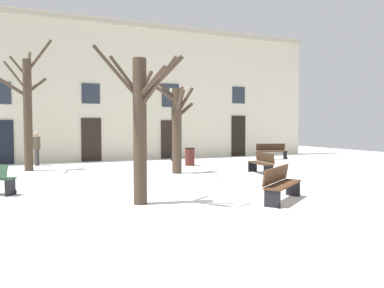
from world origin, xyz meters
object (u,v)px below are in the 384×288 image
object	(u,v)px
bench_near_lamp	(271,151)
tree_near_facade	(28,108)
tree_center	(177,124)
person_crossing_plaza	(37,147)
bench_near_center_tree	(281,183)
streetlamp	(172,116)
tree_left_of_center	(141,123)
litter_bin	(190,157)
bench_back_to_back_right	(261,163)

from	to	relation	value
bench_near_lamp	tree_near_facade	bearing A→B (deg)	-163.12
tree_center	person_crossing_plaza	world-z (taller)	tree_center
bench_near_center_tree	person_crossing_plaza	size ratio (longest dim) A/B	1.06
tree_center	streetlamp	distance (m)	5.59
tree_center	streetlamp	size ratio (longest dim) A/B	0.92
bench_near_lamp	bench_near_center_tree	bearing A→B (deg)	-109.52
bench_near_center_tree	bench_near_lamp	size ratio (longest dim) A/B	0.97
tree_left_of_center	tree_center	distance (m)	6.12
tree_left_of_center	tree_near_facade	bearing A→B (deg)	107.37
streetlamp	person_crossing_plaza	world-z (taller)	streetlamp
litter_bin	bench_near_center_tree	distance (m)	9.02
tree_left_of_center	tree_center	size ratio (longest dim) A/B	1.03
litter_bin	person_crossing_plaza	world-z (taller)	person_crossing_plaza
tree_near_facade	bench_near_center_tree	bearing A→B (deg)	-57.50
tree_left_of_center	tree_center	xyz separation A→B (m)	(2.97, 5.35, 0.00)
bench_near_lamp	person_crossing_plaza	bearing A→B (deg)	-172.62
tree_near_facade	bench_back_to_back_right	bearing A→B (deg)	-29.16
streetlamp	litter_bin	distance (m)	3.42
bench_near_lamp	bench_back_to_back_right	distance (m)	6.96
streetlamp	person_crossing_plaza	size ratio (longest dim) A/B	2.45
tree_left_of_center	bench_near_center_tree	distance (m)	3.94
streetlamp	bench_back_to_back_right	xyz separation A→B (m)	(1.38, -6.85, -2.06)
litter_bin	bench_near_lamp	xyz separation A→B (m)	(5.77, 1.32, 0.04)
tree_near_facade	litter_bin	bearing A→B (deg)	-5.91
tree_center	bench_near_lamp	world-z (taller)	tree_center
tree_left_of_center	litter_bin	xyz separation A→B (m)	(4.61, 7.92, -1.59)
bench_back_to_back_right	person_crossing_plaza	xyz separation A→B (m)	(-8.43, 7.03, 0.48)
streetlamp	person_crossing_plaza	xyz separation A→B (m)	(-7.06, 0.18, -1.58)
litter_bin	bench_back_to_back_right	xyz separation A→B (m)	(1.44, -4.14, 0.01)
bench_near_center_tree	streetlamp	bearing A→B (deg)	48.15
bench_near_lamp	litter_bin	bearing A→B (deg)	-152.68
tree_center	litter_bin	size ratio (longest dim) A/B	4.30
tree_near_facade	litter_bin	xyz separation A→B (m)	(7.33, -0.76, -2.30)
tree_center	bench_back_to_back_right	world-z (taller)	tree_center
tree_near_facade	person_crossing_plaza	xyz separation A→B (m)	(0.34, 2.14, -1.81)
tree_near_facade	litter_bin	distance (m)	7.72
person_crossing_plaza	tree_center	bearing A→B (deg)	65.85
tree_near_facade	streetlamp	size ratio (longest dim) A/B	1.38
streetlamp	bench_near_lamp	world-z (taller)	streetlamp
tree_near_facade	bench_near_lamp	world-z (taller)	tree_near_facade
tree_near_facade	bench_back_to_back_right	size ratio (longest dim) A/B	3.20
tree_center	bench_back_to_back_right	distance (m)	3.81
tree_left_of_center	streetlamp	world-z (taller)	streetlamp
tree_near_facade	tree_left_of_center	bearing A→B (deg)	-72.63
bench_near_center_tree	tree_near_facade	bearing A→B (deg)	86.59
tree_near_facade	bench_near_lamp	xyz separation A→B (m)	(13.10, 0.56, -2.26)
tree_near_facade	bench_back_to_back_right	distance (m)	10.30
litter_bin	person_crossing_plaza	xyz separation A→B (m)	(-6.99, 2.90, 0.49)
tree_center	person_crossing_plaza	size ratio (longest dim) A/B	2.24
bench_back_to_back_right	litter_bin	bearing A→B (deg)	-150.76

